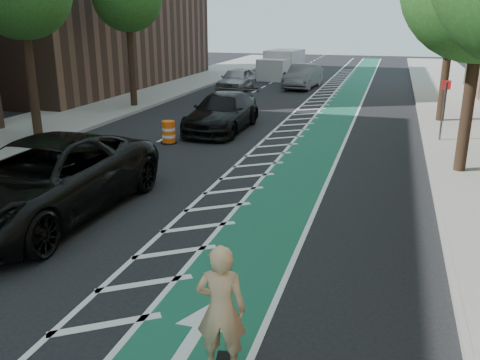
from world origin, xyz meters
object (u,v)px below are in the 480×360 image
at_px(suv_near, 43,180).
at_px(suv_far, 222,112).
at_px(skateboarder, 221,309).
at_px(barrel_a, 169,133).

relative_size(suv_near, suv_far, 1.27).
relative_size(skateboarder, suv_near, 0.27).
xyz_separation_m(skateboarder, barrel_a, (-6.38, 12.38, -0.63)).
bearing_deg(skateboarder, suv_near, -46.44).
bearing_deg(barrel_a, suv_far, 66.41).
relative_size(skateboarder, suv_far, 0.34).
height_order(suv_near, suv_far, suv_near).
distance_m(skateboarder, barrel_a, 13.94).
xyz_separation_m(suv_far, barrel_a, (-1.27, -2.91, -0.38)).
distance_m(skateboarder, suv_near, 7.50).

